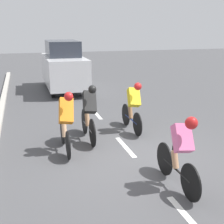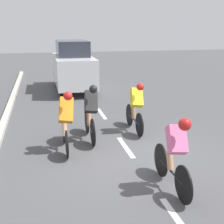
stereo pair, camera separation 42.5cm
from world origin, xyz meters
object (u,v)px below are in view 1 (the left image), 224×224
Objects in this scene: support_car at (64,66)px; cyclist_yellow at (133,106)px; cyclist_orange at (66,120)px; cyclist_black at (89,112)px; cyclist_pink at (181,150)px.

cyclist_yellow is at bearing 99.62° from support_car.
cyclist_black is at bearing -138.31° from cyclist_orange.
cyclist_yellow is 2.31m from cyclist_orange.
support_car is at bearing -92.24° from cyclist_black.
cyclist_orange reaches higher than cyclist_yellow.
cyclist_orange is (2.07, 1.02, 0.04)m from cyclist_yellow.
support_car is at bearing -97.34° from cyclist_orange.
cyclist_orange is 0.38× the size of support_car.
cyclist_pink is 1.04× the size of cyclist_orange.
cyclist_pink is at bearing 85.11° from cyclist_yellow.
support_car is (-0.97, -7.52, 0.34)m from cyclist_orange.
cyclist_orange reaches higher than cyclist_pink.
cyclist_yellow is at bearing -163.66° from cyclist_black.
support_car reaches higher than cyclist_pink.
cyclist_yellow is (-1.37, -0.40, -0.03)m from cyclist_black.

